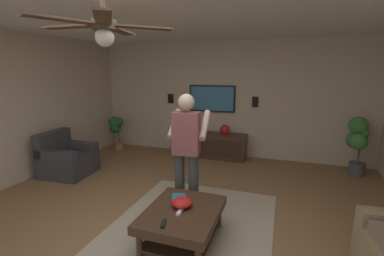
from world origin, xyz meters
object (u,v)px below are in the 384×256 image
potted_plant_tall (358,140)px  vase_round (225,130)px  wall_speaker_right (171,99)px  potted_plant_short (116,127)px  remote_black (163,223)px  bowl (182,203)px  media_console (208,145)px  coffee_table (183,218)px  wall_speaker_left (255,102)px  book (179,198)px  tv (212,99)px  person_standing (187,146)px  armchair (67,160)px  remote_white (180,212)px  ceiling_fan (103,28)px

potted_plant_tall → vase_round: potted_plant_tall is taller
vase_round → wall_speaker_right: bearing=80.4°
potted_plant_short → remote_black: (-3.32, -2.86, -0.15)m
wall_speaker_right → potted_plant_short: bearing=107.8°
bowl → remote_black: bearing=173.0°
media_console → coffee_table: bearing=10.4°
potted_plant_tall → vase_round: (0.14, 2.56, -0.01)m
media_console → wall_speaker_left: (0.25, -0.97, 1.00)m
potted_plant_short → bowl: bearing=-135.1°
bowl → book: size_ratio=1.07×
remote_black → tv: bearing=171.6°
vase_round → person_standing: bearing=179.8°
potted_plant_short → wall_speaker_right: 1.56m
wall_speaker_left → wall_speaker_right: size_ratio=1.00×
media_console → wall_speaker_left: 1.42m
potted_plant_tall → bowl: potted_plant_tall is taller
wall_speaker_right → armchair: bearing=151.2°
wall_speaker_right → coffee_table: bearing=-154.5°
person_standing → wall_speaker_right: 3.03m
potted_plant_tall → remote_white: potted_plant_tall is taller
armchair → potted_plant_short: size_ratio=1.05×
potted_plant_short → book: 3.95m
coffee_table → potted_plant_tall: (3.01, -2.35, 0.38)m
potted_plant_tall → remote_black: potted_plant_tall is taller
armchair → potted_plant_tall: size_ratio=0.79×
person_standing → remote_white: (-0.80, -0.21, -0.52)m
ceiling_fan → tv: bearing=1.5°
media_console → tv: size_ratio=1.59×
coffee_table → bowl: (0.05, 0.03, 0.16)m
person_standing → remote_black: (-1.07, -0.14, -0.52)m
potted_plant_short → book: (-2.77, -2.80, -0.14)m
potted_plant_tall → remote_black: size_ratio=7.36×
person_standing → remote_black: size_ratio=10.93×
armchair → media_console: bearing=35.8°
book → vase_round: 2.97m
media_console → potted_plant_short: size_ratio=2.05×
wall_speaker_left → person_standing: bearing=167.1°
remote_white → wall_speaker_right: size_ratio=0.68×
coffee_table → remote_black: size_ratio=6.67×
person_standing → ceiling_fan: size_ratio=1.41×
armchair → book: 2.88m
armchair → media_console: size_ratio=0.52×
bowl → ceiling_fan: ceiling_fan is taller
coffee_table → potted_plant_short: 4.18m
potted_plant_tall → remote_white: (-3.09, 2.35, -0.26)m
tv → wall_speaker_right: bearing=-90.7°
tv → book: tv is taller
potted_plant_short → remote_white: potted_plant_short is taller
coffee_table → person_standing: person_standing is taller
armchair → ceiling_fan: ceiling_fan is taller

